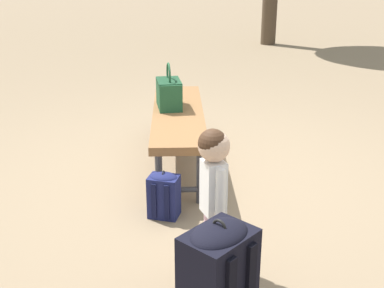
{
  "coord_description": "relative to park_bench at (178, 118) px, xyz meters",
  "views": [
    {
      "loc": [
        3.3,
        -0.99,
        1.62
      ],
      "look_at": [
        0.35,
        -0.17,
        0.45
      ],
      "focal_mm": 46.7,
      "sensor_mm": 36.0,
      "label": 1
    }
  ],
  "objects": [
    {
      "name": "child_standing",
      "position": [
        1.47,
        -0.18,
        0.14
      ],
      "size": [
        0.22,
        0.16,
        0.81
      ],
      "color": "#E5B2C6",
      "rests_on": "ground"
    },
    {
      "name": "park_bench",
      "position": [
        0.0,
        0.0,
        0.0
      ],
      "size": [
        1.65,
        0.76,
        0.45
      ],
      "color": "brown",
      "rests_on": "ground"
    },
    {
      "name": "backpack_large",
      "position": [
        1.89,
        -0.29,
        -0.12
      ],
      "size": [
        0.37,
        0.4,
        0.54
      ],
      "color": "black",
      "rests_on": "ground"
    },
    {
      "name": "handbag",
      "position": [
        -0.13,
        -0.04,
        0.18
      ],
      "size": [
        0.34,
        0.22,
        0.37
      ],
      "color": "#1E4C2D",
      "rests_on": "park_bench"
    },
    {
      "name": "backpack_small",
      "position": [
        0.83,
        -0.31,
        -0.23
      ],
      "size": [
        0.22,
        0.24,
        0.33
      ],
      "color": "#191E4C",
      "rests_on": "ground"
    },
    {
      "name": "ground_plane",
      "position": [
        0.39,
        0.08,
        -0.39
      ],
      "size": [
        40.0,
        40.0,
        0.0
      ],
      "primitive_type": "plane",
      "color": "#7F6B51",
      "rests_on": "ground"
    }
  ]
}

